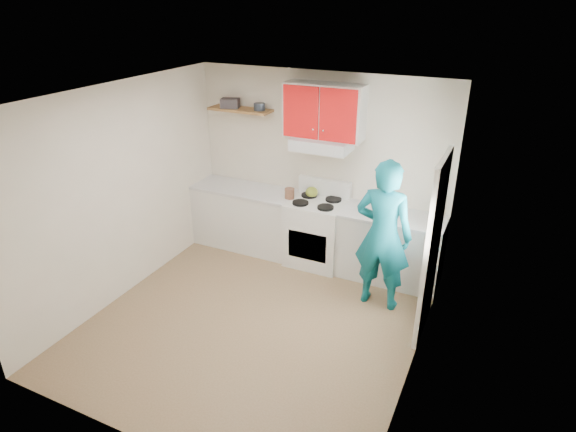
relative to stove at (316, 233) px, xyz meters
The scene contains 21 objects.
floor 1.64m from the stove, 93.63° to the right, with size 3.80×3.80×0.00m, color brown.
ceiling 2.66m from the stove, 93.63° to the right, with size 3.60×3.80×0.04m, color white.
back_wall 0.91m from the stove, 107.10° to the left, with size 3.60×0.04×2.60m, color beige.
front_wall 3.58m from the stove, 91.65° to the right, with size 3.60×0.04×2.60m, color beige.
left_wall 2.61m from the stove, 140.34° to the right, with size 0.04×3.80×2.60m, color beige.
right_wall 2.46m from the stove, 42.81° to the right, with size 0.04×3.80×2.60m, color beige.
door 1.97m from the stove, 27.58° to the right, with size 0.05×0.85×2.05m, color white.
door_glass 2.11m from the stove, 27.97° to the right, with size 0.01×0.55×0.95m, color white.
counter_left 1.14m from the stove, behind, with size 1.52×0.60×0.90m, color silver.
counter_right 1.04m from the stove, ahead, with size 1.32×0.60×0.90m, color silver.
stove is the anchor object (origin of this frame).
range_hood 1.24m from the stove, 90.00° to the left, with size 0.76×0.44×0.15m, color silver.
upper_cabinets 1.67m from the stove, 90.00° to the left, with size 1.02×0.33×0.70m, color red.
shelf 2.01m from the stove, behind, with size 0.90×0.30×0.04m, color brown.
books 2.16m from the stove, behind, with size 0.25×0.18×0.13m, color #373035.
tin 1.89m from the stove, 168.99° to the left, with size 0.16×0.16×0.10m, color #333D4C.
kettle 0.57m from the stove, 134.72° to the left, with size 0.17×0.17×0.15m, color olive.
crock 0.66m from the stove, behind, with size 0.13×0.13×0.16m, color brown.
cutting_board 0.88m from the stove, ahead, with size 0.32×0.24×0.02m, color olive.
silicone_mat 1.58m from the stove, ahead, with size 0.29×0.25×0.01m, color red.
person 1.32m from the stove, 29.42° to the right, with size 0.68×0.44×1.86m, color #0D6775.
Camera 1 is at (2.33, -4.06, 3.50)m, focal length 30.36 mm.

